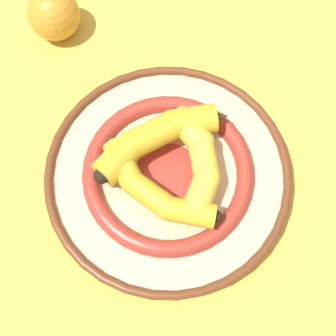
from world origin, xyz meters
TOP-DOWN VIEW (x-y plane):
  - ground_plane at (0.00, 0.00)m, footprint 2.80×2.80m
  - decorative_bowl at (0.03, 0.03)m, footprint 0.33×0.33m
  - banana_a at (-0.00, 0.02)m, footprint 0.09×0.15m
  - banana_b at (0.06, -0.00)m, footprint 0.15×0.16m
  - banana_c at (0.04, 0.07)m, footprint 0.18×0.09m
  - apple at (0.27, -0.15)m, footprint 0.08×0.08m

SIDE VIEW (x-z plane):
  - ground_plane at x=0.00m, z-range 0.00..0.00m
  - decorative_bowl at x=0.03m, z-range 0.00..0.04m
  - apple at x=0.27m, z-range -0.01..0.08m
  - banana_c at x=0.04m, z-range 0.04..0.07m
  - banana_a at x=0.00m, z-range 0.04..0.07m
  - banana_b at x=0.06m, z-range 0.04..0.08m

